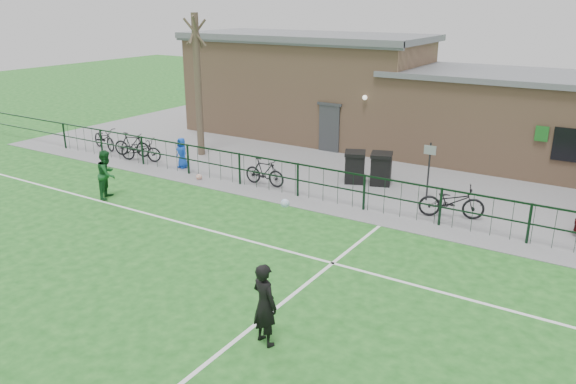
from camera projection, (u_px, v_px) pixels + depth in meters
The scene contains 20 objects.
ground at pixel (167, 310), 12.33m from camera, with size 90.00×90.00×0.00m, color #1A581A.
paving_strip at pixel (398, 165), 23.13m from camera, with size 34.00×13.00×0.02m, color slate.
pitch_line_touch at pixel (333, 206), 18.57m from camera, with size 28.00×0.10×0.01m, color white.
pitch_line_mid at pixel (269, 246), 15.53m from camera, with size 28.00×0.10×0.01m, color white.
pitch_line_perp at pixel (239, 337), 11.32m from camera, with size 0.10×16.00×0.01m, color white.
perimeter_fence at pixel (336, 187), 18.54m from camera, with size 28.00×0.10×1.20m, color black.
bare_tree at pixel (198, 86), 23.81m from camera, with size 0.30×0.30×6.00m, color #493A2C.
wheelie_bin_left at pixel (381, 170), 20.59m from camera, with size 0.72×0.82×1.09m, color black.
wheelie_bin_right at pixel (355, 168), 20.84m from camera, with size 0.71×0.81×1.07m, color black.
sign_post at pixel (428, 172), 18.75m from camera, with size 0.06×0.06×2.00m, color black.
bicycle_a at pixel (104, 138), 25.50m from camera, with size 0.67×1.91×1.00m, color black.
bicycle_b at pixel (132, 145), 24.30m from camera, with size 0.49×1.73×1.04m, color black.
bicycle_c at pixel (141, 150), 23.61m from camera, with size 0.65×1.87×0.98m, color black.
bicycle_d at pixel (265, 172), 20.46m from camera, with size 0.47×1.67×1.00m, color black.
bicycle_e at pixel (452, 202), 17.38m from camera, with size 0.69×1.99×1.05m, color black.
spectator_child at pixel (182, 153), 22.60m from camera, with size 0.60×0.39×1.23m, color #1345BB.
goalkeeper_kick at pixel (265, 301), 10.95m from camera, with size 1.91×3.39×1.86m.
outfield_player at pixel (107, 174), 19.13m from camera, with size 0.81×0.63×1.68m, color #165022.
ball_ground at pixel (199, 177), 21.27m from camera, with size 0.23×0.23×0.23m, color white.
clubhouse at pixel (408, 100), 25.26m from camera, with size 24.25×5.40×4.96m.
Camera 1 is at (8.05, -7.73, 6.44)m, focal length 35.00 mm.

